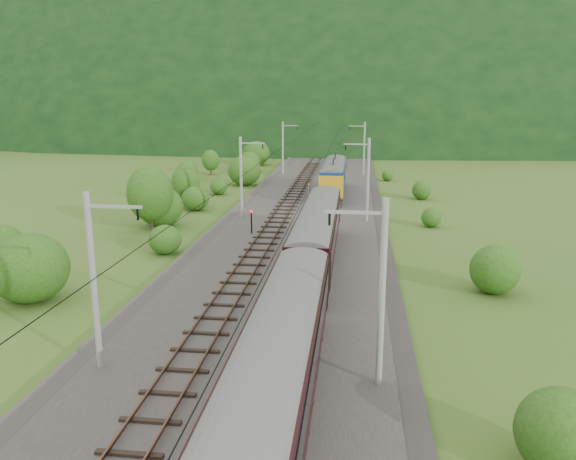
# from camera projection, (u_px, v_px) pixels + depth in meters

# --- Properties ---
(ground) EXTENTS (600.00, 600.00, 0.00)m
(ground) POSITION_uv_depth(u_px,v_px,m) (236.00, 381.00, 24.66)
(ground) COLOR #35571B
(ground) RESTS_ON ground
(railbed) EXTENTS (14.00, 220.00, 0.30)m
(railbed) POSITION_uv_depth(u_px,v_px,m) (270.00, 298.00, 34.28)
(railbed) COLOR #38332D
(railbed) RESTS_ON ground
(track_left) EXTENTS (2.40, 220.00, 0.27)m
(track_left) POSITION_uv_depth(u_px,v_px,m) (231.00, 293.00, 34.51)
(track_left) COLOR #553324
(track_left) RESTS_ON railbed
(track_right) EXTENTS (2.40, 220.00, 0.27)m
(track_right) POSITION_uv_depth(u_px,v_px,m) (309.00, 296.00, 33.95)
(track_right) COLOR #553324
(track_right) RESTS_ON railbed
(catenary_left) EXTENTS (2.54, 192.28, 8.00)m
(catenary_left) POSITION_uv_depth(u_px,v_px,m) (242.00, 176.00, 55.20)
(catenary_left) COLOR gray
(catenary_left) RESTS_ON railbed
(catenary_right) EXTENTS (2.54, 192.28, 8.00)m
(catenary_right) POSITION_uv_depth(u_px,v_px,m) (367.00, 178.00, 53.78)
(catenary_right) COLOR gray
(catenary_right) RESTS_ON railbed
(overhead_wires) EXTENTS (4.83, 198.00, 0.03)m
(overhead_wires) POSITION_uv_depth(u_px,v_px,m) (269.00, 186.00, 32.65)
(overhead_wires) COLOR black
(overhead_wires) RESTS_ON ground
(mountain_main) EXTENTS (504.00, 360.00, 244.00)m
(mountain_main) POSITION_uv_depth(u_px,v_px,m) (347.00, 121.00, 275.60)
(mountain_main) COLOR black
(mountain_main) RESTS_ON ground
(mountain_ridge) EXTENTS (336.00, 280.00, 132.00)m
(mountain_ridge) POSITION_uv_depth(u_px,v_px,m) (142.00, 116.00, 328.16)
(mountain_ridge) COLOR black
(mountain_ridge) RESTS_ON ground
(hazard_post_near) EXTENTS (0.18, 0.18, 1.71)m
(hazard_post_near) POSITION_uv_depth(u_px,v_px,m) (309.00, 190.00, 67.02)
(hazard_post_near) COLOR red
(hazard_post_near) RESTS_ON railbed
(hazard_post_far) EXTENTS (0.16, 0.16, 1.50)m
(hazard_post_far) POSITION_uv_depth(u_px,v_px,m) (304.00, 219.00, 52.05)
(hazard_post_far) COLOR red
(hazard_post_far) RESTS_ON railbed
(signal) EXTENTS (0.23, 0.23, 2.11)m
(signal) POSITION_uv_depth(u_px,v_px,m) (251.00, 220.00, 49.40)
(signal) COLOR black
(signal) RESTS_ON railbed
(vegetation_left) EXTENTS (13.49, 148.82, 6.64)m
(vegetation_left) POSITION_uv_depth(u_px,v_px,m) (80.00, 239.00, 39.19)
(vegetation_left) COLOR #234412
(vegetation_left) RESTS_ON ground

